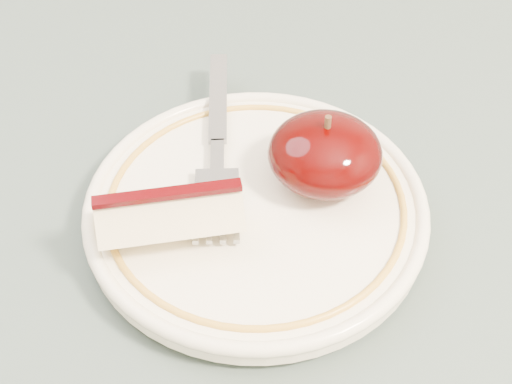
# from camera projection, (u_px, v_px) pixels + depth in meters

# --- Properties ---
(table) EXTENTS (0.90, 0.90, 0.75)m
(table) POSITION_uv_depth(u_px,v_px,m) (201.00, 349.00, 0.48)
(table) COLOR brown
(table) RESTS_ON ground
(plate) EXTENTS (0.21, 0.21, 0.02)m
(plate) POSITION_uv_depth(u_px,v_px,m) (256.00, 208.00, 0.44)
(plate) COLOR #F1EACA
(plate) RESTS_ON table
(apple_half) EXTENTS (0.07, 0.07, 0.05)m
(apple_half) POSITION_uv_depth(u_px,v_px,m) (325.00, 154.00, 0.43)
(apple_half) COLOR black
(apple_half) RESTS_ON plate
(apple_wedge) EXTENTS (0.09, 0.05, 0.04)m
(apple_wedge) POSITION_uv_depth(u_px,v_px,m) (170.00, 216.00, 0.40)
(apple_wedge) COLOR beige
(apple_wedge) RESTS_ON plate
(fork) EXTENTS (0.04, 0.18, 0.00)m
(fork) POSITION_uv_depth(u_px,v_px,m) (218.00, 143.00, 0.46)
(fork) COLOR #92959A
(fork) RESTS_ON plate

